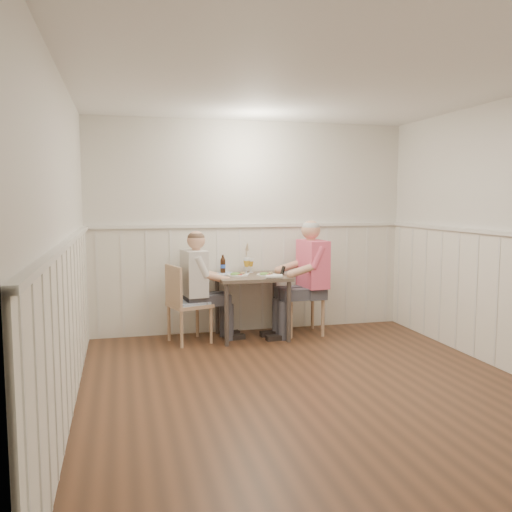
# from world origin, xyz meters

# --- Properties ---
(ground_plane) EXTENTS (4.50, 4.50, 0.00)m
(ground_plane) POSITION_xyz_m (0.00, 0.00, 0.00)
(ground_plane) COLOR #462C1C
(room_shell) EXTENTS (4.04, 4.54, 2.60)m
(room_shell) POSITION_xyz_m (0.00, 0.00, 1.52)
(room_shell) COLOR silver
(room_shell) RESTS_ON ground
(wainscot) EXTENTS (4.00, 4.49, 1.34)m
(wainscot) POSITION_xyz_m (0.00, 0.69, 0.69)
(wainscot) COLOR silver
(wainscot) RESTS_ON ground
(dining_table) EXTENTS (0.83, 0.70, 0.75)m
(dining_table) POSITION_xyz_m (-0.09, 1.84, 0.64)
(dining_table) COLOR brown
(dining_table) RESTS_ON ground
(chair_right) EXTENTS (0.48, 0.48, 0.98)m
(chair_right) POSITION_xyz_m (0.62, 1.89, 0.53)
(chair_right) COLOR #9F7C52
(chair_right) RESTS_ON ground
(chair_left) EXTENTS (0.53, 0.53, 0.90)m
(chair_left) POSITION_xyz_m (-0.88, 1.80, 0.49)
(chair_left) COLOR #9F7C52
(chair_left) RESTS_ON ground
(man_in_pink) EXTENTS (0.68, 0.47, 1.42)m
(man_in_pink) POSITION_xyz_m (0.61, 1.79, 0.59)
(man_in_pink) COLOR #3F3F47
(man_in_pink) RESTS_ON ground
(diner_cream) EXTENTS (0.64, 0.45, 1.31)m
(diner_cream) POSITION_xyz_m (-0.73, 1.83, 0.55)
(diner_cream) COLOR #3F3F47
(diner_cream) RESTS_ON ground
(plate_man) EXTENTS (0.23, 0.23, 0.06)m
(plate_man) POSITION_xyz_m (0.07, 1.78, 0.77)
(plate_man) COLOR white
(plate_man) RESTS_ON dining_table
(plate_diner) EXTENTS (0.25, 0.25, 0.06)m
(plate_diner) POSITION_xyz_m (-0.27, 1.84, 0.77)
(plate_diner) COLOR white
(plate_diner) RESTS_ON dining_table
(beer_glass_a) EXTENTS (0.07, 0.07, 0.17)m
(beer_glass_a) POSITION_xyz_m (-0.04, 2.07, 0.86)
(beer_glass_a) COLOR silver
(beer_glass_a) RESTS_ON dining_table
(beer_glass_b) EXTENTS (0.08, 0.08, 0.19)m
(beer_glass_b) POSITION_xyz_m (-0.12, 1.98, 0.88)
(beer_glass_b) COLOR silver
(beer_glass_b) RESTS_ON dining_table
(beer_bottle) EXTENTS (0.06, 0.06, 0.23)m
(beer_bottle) POSITION_xyz_m (-0.39, 2.10, 0.85)
(beer_bottle) COLOR black
(beer_bottle) RESTS_ON dining_table
(rolled_napkin) EXTENTS (0.21, 0.06, 0.04)m
(rolled_napkin) POSITION_xyz_m (0.09, 1.53, 0.77)
(rolled_napkin) COLOR white
(rolled_napkin) RESTS_ON dining_table
(grass_vase) EXTENTS (0.04, 0.04, 0.38)m
(grass_vase) POSITION_xyz_m (-0.11, 2.08, 0.92)
(grass_vase) COLOR silver
(grass_vase) RESTS_ON dining_table
(gingham_mat) EXTENTS (0.41, 0.37, 0.01)m
(gingham_mat) POSITION_xyz_m (-0.41, 2.04, 0.75)
(gingham_mat) COLOR #5776A2
(gingham_mat) RESTS_ON dining_table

